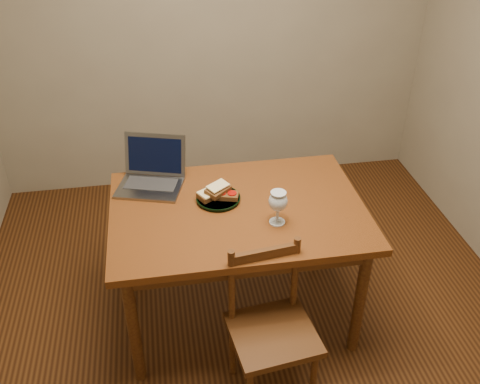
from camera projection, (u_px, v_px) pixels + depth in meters
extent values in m
cube|color=black|center=(250.00, 321.00, 3.09)|extent=(3.20, 3.20, 0.02)
cube|color=gray|center=(209.00, 15.00, 3.69)|extent=(3.20, 0.02, 2.60)
cube|color=#49260C|center=(238.00, 211.00, 2.75)|extent=(1.30, 0.90, 0.04)
cylinder|color=#35170B|center=(134.00, 329.00, 2.57)|extent=(0.06, 0.06, 0.70)
cylinder|color=#35170B|center=(360.00, 301.00, 2.73)|extent=(0.06, 0.06, 0.70)
cylinder|color=#35170B|center=(133.00, 235.00, 3.18)|extent=(0.06, 0.06, 0.70)
cylinder|color=#35170B|center=(318.00, 216.00, 3.33)|extent=(0.06, 0.06, 0.70)
cube|color=#35170B|center=(273.00, 334.00, 2.48)|extent=(0.43, 0.41, 0.04)
cube|color=#35170B|center=(264.00, 259.00, 2.41)|extent=(0.31, 0.07, 0.11)
cylinder|color=black|center=(218.00, 199.00, 2.79)|extent=(0.23, 0.23, 0.02)
cube|color=slate|center=(150.00, 188.00, 2.88)|extent=(0.39, 0.32, 0.02)
cube|color=slate|center=(155.00, 154.00, 2.94)|extent=(0.34, 0.17, 0.23)
cube|color=black|center=(155.00, 154.00, 2.94)|extent=(0.30, 0.14, 0.19)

